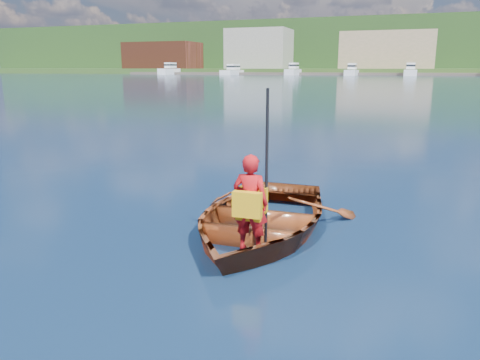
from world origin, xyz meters
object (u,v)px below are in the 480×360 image
object	(u,v)px
marina_yachts	(374,71)
child_paddler	(251,203)
rowboat	(260,218)
dock	(360,74)

from	to	relation	value
marina_yachts	child_paddler	bearing A→B (deg)	-86.53
rowboat	child_paddler	xyz separation A→B (m)	(0.16, -0.90, 0.48)
child_paddler	marina_yachts	distance (m)	143.84
rowboat	dock	bearing A→B (deg)	94.99
marina_yachts	dock	bearing A→B (deg)	132.79
child_paddler	dock	xyz separation A→B (m)	(-13.03, 148.24, -0.29)
rowboat	marina_yachts	size ratio (longest dim) A/B	0.02
rowboat	dock	distance (m)	147.91
rowboat	marina_yachts	xyz separation A→B (m)	(-8.55, 142.68, 1.13)
rowboat	child_paddler	world-z (taller)	child_paddler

